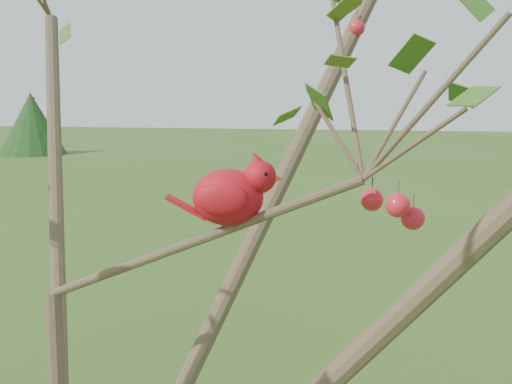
# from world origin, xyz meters

# --- Properties ---
(crabapple_tree) EXTENTS (2.35, 2.05, 2.95)m
(crabapple_tree) POSITION_xyz_m (0.03, -0.02, 2.12)
(crabapple_tree) COLOR #483727
(crabapple_tree) RESTS_ON ground
(cardinal) EXTENTS (0.21, 0.12, 0.15)m
(cardinal) POSITION_xyz_m (0.32, 0.07, 2.17)
(cardinal) COLOR red
(cardinal) RESTS_ON ground
(distant_trees) EXTENTS (41.22, 12.85, 3.27)m
(distant_trees) POSITION_xyz_m (0.74, 23.86, 1.46)
(distant_trees) COLOR #483727
(distant_trees) RESTS_ON ground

